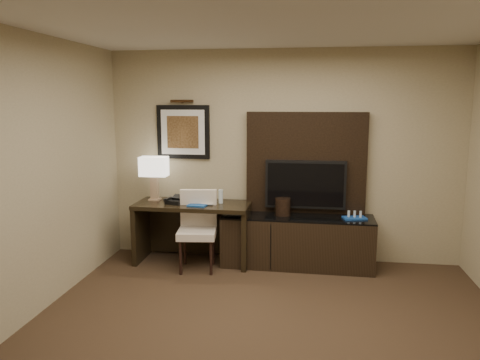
% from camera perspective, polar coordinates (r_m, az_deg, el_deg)
% --- Properties ---
extents(floor, '(4.50, 5.00, 0.01)m').
position_cam_1_polar(floor, '(4.07, 2.78, -20.92)').
color(floor, '#352417').
rests_on(floor, ground).
extents(ceiling, '(4.50, 5.00, 0.01)m').
position_cam_1_polar(ceiling, '(3.55, 3.16, 19.96)').
color(ceiling, silver).
rests_on(ceiling, wall_back).
extents(wall_back, '(4.50, 0.01, 2.70)m').
position_cam_1_polar(wall_back, '(6.03, 5.20, 2.89)').
color(wall_back, tan).
rests_on(wall_back, floor).
extents(desk, '(1.46, 0.64, 0.78)m').
position_cam_1_polar(desk, '(6.05, -5.73, -6.41)').
color(desk, black).
rests_on(desk, floor).
extents(credenza, '(1.88, 0.55, 0.64)m').
position_cam_1_polar(credenza, '(5.94, 6.97, -7.42)').
color(credenza, black).
rests_on(credenza, floor).
extents(tv_wall_panel, '(1.50, 0.12, 1.30)m').
position_cam_1_polar(tv_wall_panel, '(5.98, 8.03, 1.99)').
color(tv_wall_panel, black).
rests_on(tv_wall_panel, wall_back).
extents(tv, '(1.00, 0.08, 0.60)m').
position_cam_1_polar(tv, '(5.92, 7.97, -0.54)').
color(tv, black).
rests_on(tv, tv_wall_panel).
extents(artwork, '(0.70, 0.04, 0.70)m').
position_cam_1_polar(artwork, '(6.19, -6.93, 5.82)').
color(artwork, black).
rests_on(artwork, wall_back).
extents(picture_light, '(0.04, 0.04, 0.30)m').
position_cam_1_polar(picture_light, '(6.14, -7.10, 9.52)').
color(picture_light, '#3B2513').
rests_on(picture_light, wall_back).
extents(desk_chair, '(0.51, 0.58, 0.95)m').
position_cam_1_polar(desk_chair, '(5.76, -5.25, -6.35)').
color(desk_chair, beige).
rests_on(desk_chair, floor).
extents(table_lamp, '(0.42, 0.29, 0.62)m').
position_cam_1_polar(table_lamp, '(6.15, -10.42, 0.40)').
color(table_lamp, tan).
rests_on(table_lamp, desk).
extents(desk_phone, '(0.24, 0.22, 0.10)m').
position_cam_1_polar(desk_phone, '(5.95, -7.94, -2.39)').
color(desk_phone, black).
rests_on(desk_phone, desk).
extents(blue_folder, '(0.26, 0.33, 0.02)m').
position_cam_1_polar(blue_folder, '(5.86, -4.96, -2.93)').
color(blue_folder, '#164792').
rests_on(blue_folder, desk).
extents(book, '(0.16, 0.04, 0.21)m').
position_cam_1_polar(book, '(5.91, -4.55, -1.87)').
color(book, tan).
rests_on(book, desk).
extents(water_bottle, '(0.07, 0.07, 0.17)m').
position_cam_1_polar(water_bottle, '(5.92, -2.36, -2.02)').
color(water_bottle, silver).
rests_on(water_bottle, desk).
extents(ice_bucket, '(0.23, 0.23, 0.21)m').
position_cam_1_polar(ice_bucket, '(5.87, 5.25, -3.26)').
color(ice_bucket, black).
rests_on(ice_bucket, credenza).
extents(minibar_tray, '(0.31, 0.23, 0.10)m').
position_cam_1_polar(minibar_tray, '(5.84, 13.80, -4.14)').
color(minibar_tray, '#174597').
rests_on(minibar_tray, credenza).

